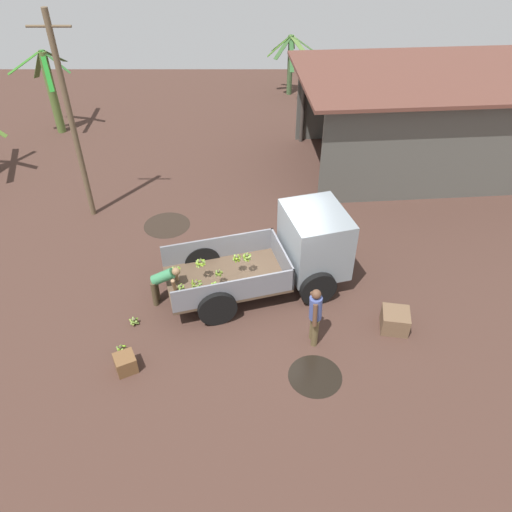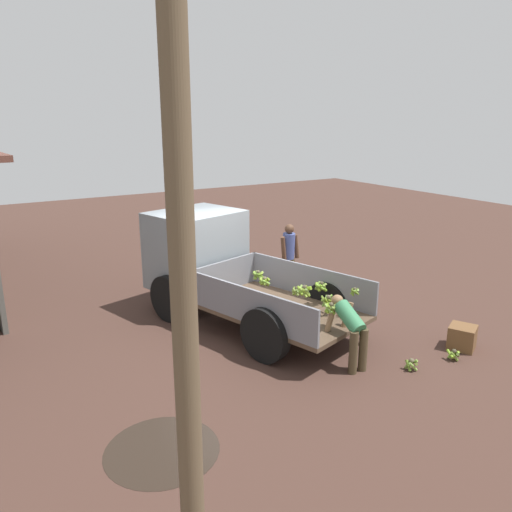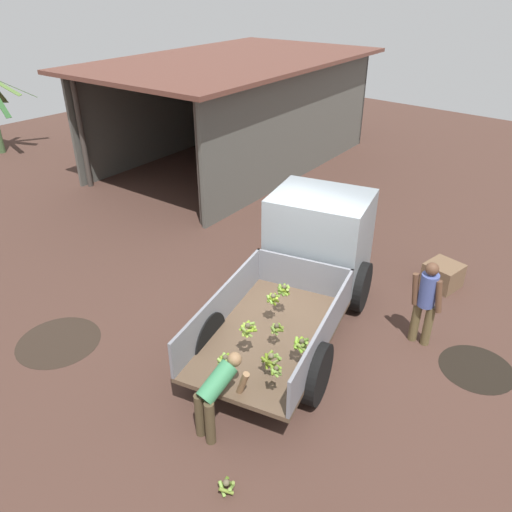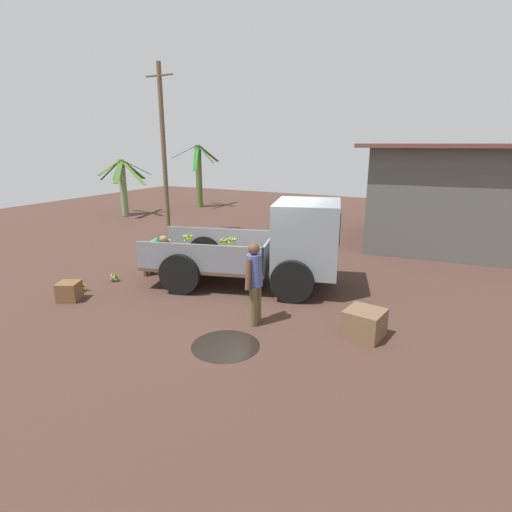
% 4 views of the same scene
% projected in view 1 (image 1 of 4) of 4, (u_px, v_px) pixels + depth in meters
% --- Properties ---
extents(ground, '(36.00, 36.00, 0.00)m').
position_uv_depth(ground, '(273.00, 285.00, 13.53)').
color(ground, '#452D25').
extents(mud_patch_0, '(1.21, 1.21, 0.01)m').
position_uv_depth(mud_patch_0, '(315.00, 376.00, 11.12)').
color(mud_patch_0, black).
rests_on(mud_patch_0, ground).
extents(mud_patch_1, '(1.46, 1.46, 0.01)m').
position_uv_depth(mud_patch_1, '(167.00, 225.00, 15.75)').
color(mud_patch_1, black).
rests_on(mud_patch_1, ground).
extents(cargo_truck, '(4.98, 3.06, 2.13)m').
position_uv_depth(cargo_truck, '(297.00, 248.00, 12.97)').
color(cargo_truck, brown).
rests_on(cargo_truck, ground).
extents(warehouse_shed, '(10.35, 6.69, 3.42)m').
position_uv_depth(warehouse_shed, '(450.00, 100.00, 17.52)').
color(warehouse_shed, '#53524C').
rests_on(warehouse_shed, ground).
extents(utility_pole, '(1.16, 0.17, 6.17)m').
position_uv_depth(utility_pole, '(72.00, 121.00, 14.31)').
color(utility_pole, brown).
rests_on(utility_pole, ground).
extents(banana_palm_1, '(2.35, 2.10, 2.45)m').
position_uv_depth(banana_palm_1, '(401.00, 74.00, 22.96)').
color(banana_palm_1, '#456438').
rests_on(banana_palm_1, ground).
extents(banana_palm_2, '(2.17, 2.64, 3.35)m').
position_uv_depth(banana_palm_2, '(52.00, 91.00, 20.17)').
color(banana_palm_2, '#51662F').
rests_on(banana_palm_2, ground).
extents(banana_palm_3, '(2.71, 2.31, 2.76)m').
position_uv_depth(banana_palm_3, '(291.00, 61.00, 23.71)').
color(banana_palm_3, '#435D37').
rests_on(banana_palm_3, ground).
extents(person_foreground_visitor, '(0.35, 0.58, 1.63)m').
position_uv_depth(person_foreground_visitor, '(315.00, 314.00, 11.38)').
color(person_foreground_visitor, brown).
rests_on(person_foreground_visitor, ground).
extents(person_worker_loading, '(0.78, 0.63, 1.15)m').
position_uv_depth(person_worker_loading, '(163.00, 282.00, 12.57)').
color(person_worker_loading, '#483B26').
rests_on(person_worker_loading, ground).
extents(banana_bunch_on_ground_0, '(0.26, 0.24, 0.21)m').
position_uv_depth(banana_bunch_on_ground_0, '(134.00, 321.00, 12.31)').
color(banana_bunch_on_ground_0, brown).
rests_on(banana_bunch_on_ground_0, ground).
extents(banana_bunch_on_ground_1, '(0.24, 0.25, 0.20)m').
position_uv_depth(banana_bunch_on_ground_1, '(121.00, 349.00, 11.60)').
color(banana_bunch_on_ground_1, '#463F2D').
rests_on(banana_bunch_on_ground_1, ground).
extents(wooden_crate_0, '(0.60, 0.60, 0.42)m').
position_uv_depth(wooden_crate_0, '(125.00, 363.00, 11.14)').
color(wooden_crate_0, brown).
rests_on(wooden_crate_0, ground).
extents(wooden_crate_1, '(0.74, 0.74, 0.52)m').
position_uv_depth(wooden_crate_1, '(395.00, 320.00, 12.12)').
color(wooden_crate_1, brown).
rests_on(wooden_crate_1, ground).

